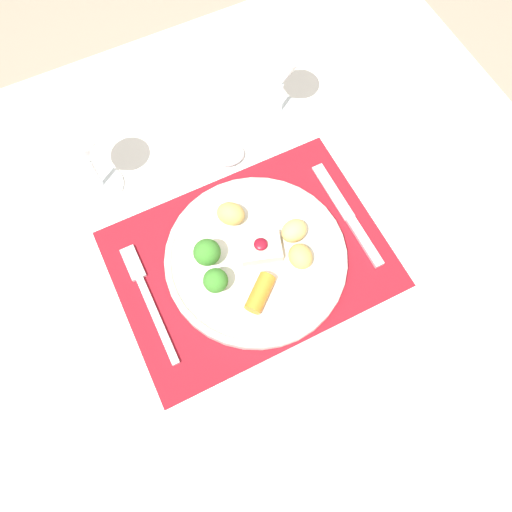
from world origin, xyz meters
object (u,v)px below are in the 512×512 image
Objects in this scene: knife at (351,221)px; spoon at (220,159)px; dinner_plate at (255,257)px; wine_glass_near at (282,72)px; wine_glass_far at (84,152)px; fork at (146,294)px.

spoon reaches higher than knife.
spoon is at bearing 81.58° from dinner_plate.
knife is 1.08× the size of spoon.
dinner_plate is 0.18m from knife.
spoon is 0.18m from wine_glass_near.
wine_glass_far is (-0.36, -0.00, -0.00)m from wine_glass_near.
spoon is at bearing -161.45° from wine_glass_near.
dinner_plate reaches higher than fork.
wine_glass_near reaches higher than wine_glass_far.
dinner_plate is 0.32m from wine_glass_near.
fork is 0.25m from wine_glass_far.
wine_glass_near reaches higher than dinner_plate.
dinner_plate reaches higher than spoon.
knife is (0.18, -0.01, -0.01)m from dinner_plate.
dinner_plate is 0.18m from fork.
wine_glass_near is at bearing 0.62° from wine_glass_far.
dinner_plate is 1.51× the size of spoon.
knife is at bearing -89.38° from wine_glass_near.
wine_glass_near is at bearing 55.03° from dinner_plate.
wine_glass_near is (0.15, 0.05, 0.10)m from spoon.
wine_glass_far is at bearing -179.38° from wine_glass_near.
knife is 1.42× the size of wine_glass_far.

